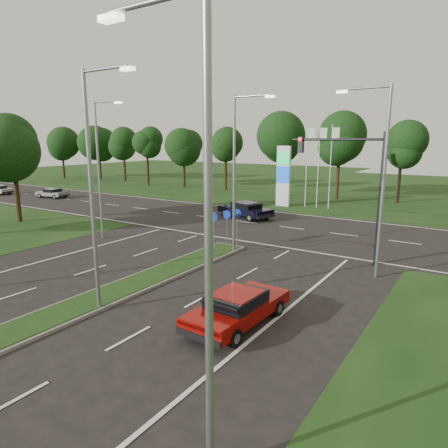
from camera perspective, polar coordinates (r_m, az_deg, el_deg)
The scene contains 16 objects.
verge_far at distance 60.36m, azimuth 20.82°, elevation 4.90°, with size 160.00×50.00×0.02m, color #133411.
cross_road at distance 31.19m, azimuth 7.95°, elevation -0.36°, with size 160.00×12.00×0.02m, color black.
median_kerb at distance 16.40m, azimuth -24.71°, elevation -12.65°, with size 2.00×26.00×0.12m, color slate.
streetlight_median_near at distance 15.42m, azimuth -18.04°, elevation 5.77°, with size 2.53×0.22×9.00m.
streetlight_median_far at distance 23.01m, azimuth 1.88°, elevation 8.19°, with size 2.53×0.22×9.00m.
streetlight_left_far at distance 27.66m, azimuth -17.26°, elevation 8.30°, with size 2.53×0.22×9.00m.
streetlight_right_far at distance 20.08m, azimuth 21.36°, elevation 6.84°, with size 2.53×0.22×9.00m.
streetlight_right_near at distance 7.14m, azimuth -3.55°, elevation -0.22°, with size 2.53×0.22×9.00m.
traffic_signal at distance 22.42m, azimuth 18.35°, elevation 6.41°, with size 5.10×0.42×7.00m.
median_signs at distance 24.32m, azimuth 0.31°, elevation 0.40°, with size 1.16×1.76×2.38m.
gas_pylon at distance 40.43m, azimuth 8.79°, elevation 7.00°, with size 5.80×1.26×8.00m.
tree_left_far at distance 35.52m, azimuth -27.52°, elevation 9.86°, with size 5.20×5.20×8.86m.
treeline_far at distance 45.38m, azimuth 17.24°, elevation 11.73°, with size 6.00×6.00×9.90m.
red_sedan at distance 14.72m, azimuth 1.94°, elevation -11.75°, with size 2.05×4.60×1.24m.
navy_sedan at distance 34.24m, azimuth 3.07°, elevation 2.09°, with size 5.33×3.35×1.36m.
far_car_a at distance 50.28m, azimuth -23.33°, elevation 4.10°, with size 3.90×2.07×1.07m.
Camera 1 is at (13.00, -3.57, 6.58)m, focal length 32.00 mm.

